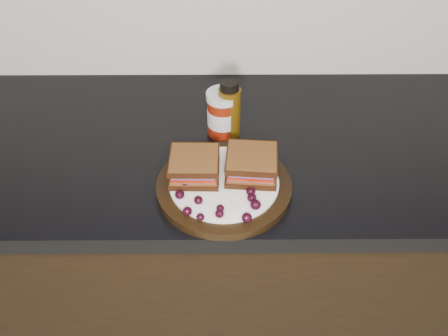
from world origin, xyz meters
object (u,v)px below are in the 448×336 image
(condiment_jar, at_px, (223,113))
(oil_bottle, at_px, (229,109))
(sandwich_left, at_px, (194,166))
(plate, at_px, (224,187))

(condiment_jar, distance_m, oil_bottle, 0.02)
(sandwich_left, distance_m, oil_bottle, 0.19)
(oil_bottle, bearing_deg, condiment_jar, 160.44)
(condiment_jar, bearing_deg, sandwich_left, -108.41)
(condiment_jar, relative_size, oil_bottle, 0.78)
(condiment_jar, bearing_deg, oil_bottle, -19.56)
(plate, relative_size, oil_bottle, 1.97)
(plate, height_order, condiment_jar, condiment_jar)
(plate, distance_m, condiment_jar, 0.20)
(plate, xyz_separation_m, sandwich_left, (-0.06, 0.02, 0.04))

